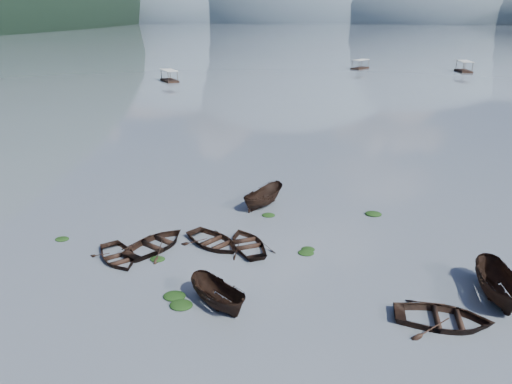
# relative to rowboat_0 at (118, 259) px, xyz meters

# --- Properties ---
(ground_plane) EXTENTS (2400.00, 2400.00, 0.00)m
(ground_plane) POSITION_rel_rowboat_0_xyz_m (7.34, -5.00, 0.00)
(ground_plane) COLOR #4E5762
(haze_mtn_a) EXTENTS (520.00, 520.00, 280.00)m
(haze_mtn_a) POSITION_rel_rowboat_0_xyz_m (-252.66, 895.00, 0.00)
(haze_mtn_a) COLOR #475666
(haze_mtn_a) RESTS_ON ground
(haze_mtn_b) EXTENTS (520.00, 520.00, 340.00)m
(haze_mtn_b) POSITION_rel_rowboat_0_xyz_m (-52.66, 895.00, 0.00)
(haze_mtn_b) COLOR #475666
(haze_mtn_b) RESTS_ON ground
(haze_mtn_c) EXTENTS (520.00, 520.00, 260.00)m
(haze_mtn_c) POSITION_rel_rowboat_0_xyz_m (147.34, 895.00, 0.00)
(haze_mtn_c) COLOR #475666
(haze_mtn_c) RESTS_ON ground
(haze_mtn_d) EXTENTS (520.00, 520.00, 220.00)m
(haze_mtn_d) POSITION_rel_rowboat_0_xyz_m (327.34, 895.00, 0.00)
(haze_mtn_d) COLOR #475666
(haze_mtn_d) RESTS_ON ground
(rowboat_0) EXTENTS (4.61, 4.73, 0.80)m
(rowboat_0) POSITION_rel_rowboat_0_xyz_m (0.00, 0.00, 0.00)
(rowboat_0) COLOR black
(rowboat_0) RESTS_ON ground
(rowboat_1) EXTENTS (4.89, 5.41, 0.92)m
(rowboat_1) POSITION_rel_rowboat_0_xyz_m (1.76, 1.75, 0.00)
(rowboat_1) COLOR black
(rowboat_1) RESTS_ON ground
(rowboat_2) EXTENTS (3.97, 3.74, 1.53)m
(rowboat_2) POSITION_rel_rowboat_0_xyz_m (6.95, -3.71, 0.00)
(rowboat_2) COLOR black
(rowboat_2) RESTS_ON ground
(rowboat_3) EXTENTS (4.35, 4.84, 0.82)m
(rowboat_3) POSITION_rel_rowboat_0_xyz_m (7.44, 2.63, 0.00)
(rowboat_3) COLOR black
(rowboat_3) RESTS_ON ground
(rowboat_4) EXTENTS (4.77, 3.57, 0.94)m
(rowboat_4) POSITION_rel_rowboat_0_xyz_m (17.78, -3.61, 0.00)
(rowboat_4) COLOR black
(rowboat_4) RESTS_ON ground
(rowboat_5) EXTENTS (1.83, 4.73, 1.82)m
(rowboat_5) POSITION_rel_rowboat_0_xyz_m (21.00, -1.09, 0.00)
(rowboat_5) COLOR black
(rowboat_5) RESTS_ON ground
(rowboat_6) EXTENTS (5.18, 4.96, 0.87)m
(rowboat_6) POSITION_rel_rowboat_0_xyz_m (5.20, 2.59, 0.00)
(rowboat_6) COLOR black
(rowboat_6) RESTS_ON ground
(rowboat_8) EXTENTS (3.50, 4.48, 1.64)m
(rowboat_8) POSITION_rel_rowboat_0_xyz_m (7.57, 9.34, 0.00)
(rowboat_8) COLOR black
(rowboat_8) RESTS_ON ground
(weed_clump_0) EXTENTS (1.18, 0.97, 0.26)m
(weed_clump_0) POSITION_rel_rowboat_0_xyz_m (5.10, -4.02, 0.00)
(weed_clump_0) COLOR black
(weed_clump_0) RESTS_ON ground
(weed_clump_1) EXTENTS (0.91, 0.73, 0.20)m
(weed_clump_1) POSITION_rel_rowboat_0_xyz_m (2.35, 0.27, 0.00)
(weed_clump_1) COLOR black
(weed_clump_1) RESTS_ON ground
(weed_clump_2) EXTENTS (1.18, 0.95, 0.26)m
(weed_clump_2) POSITION_rel_rowboat_0_xyz_m (4.53, -3.31, 0.00)
(weed_clump_2) COLOR black
(weed_clump_2) RESTS_ON ground
(weed_clump_3) EXTENTS (0.85, 0.72, 0.19)m
(weed_clump_3) POSITION_rel_rowboat_0_xyz_m (11.21, 2.76, 0.00)
(weed_clump_3) COLOR black
(weed_clump_3) RESTS_ON ground
(weed_clump_4) EXTENTS (1.00, 0.79, 0.21)m
(weed_clump_4) POSITION_rel_rowboat_0_xyz_m (11.10, 2.27, 0.00)
(weed_clump_4) COLOR black
(weed_clump_4) RESTS_ON ground
(weed_clump_5) EXTENTS (0.91, 0.73, 0.19)m
(weed_clump_5) POSITION_rel_rowboat_0_xyz_m (-4.68, 1.90, 0.00)
(weed_clump_5) COLOR black
(weed_clump_5) RESTS_ON ground
(weed_clump_6) EXTENTS (0.97, 0.81, 0.20)m
(weed_clump_6) POSITION_rel_rowboat_0_xyz_m (8.18, 7.51, 0.00)
(weed_clump_6) COLOR black
(weed_clump_6) RESTS_ON ground
(weed_clump_7) EXTENTS (1.21, 0.97, 0.26)m
(weed_clump_7) POSITION_rel_rowboat_0_xyz_m (15.75, 8.74, 0.00)
(weed_clump_7) COLOR black
(weed_clump_7) RESTS_ON ground
(pontoon_left) EXTENTS (5.48, 6.34, 2.30)m
(pontoon_left) POSITION_rel_rowboat_0_xyz_m (-21.08, 74.46, 0.00)
(pontoon_left) COLOR black
(pontoon_left) RESTS_ON ground
(pontoon_centre) EXTENTS (5.23, 6.25, 2.25)m
(pontoon_centre) POSITION_rel_rowboat_0_xyz_m (21.45, 104.59, 0.00)
(pontoon_centre) COLOR black
(pontoon_centre) RESTS_ON ground
(pontoon_right) EXTENTS (2.94, 6.59, 2.49)m
(pontoon_right) POSITION_rel_rowboat_0_xyz_m (46.86, 101.76, 0.00)
(pontoon_right) COLOR black
(pontoon_right) RESTS_ON ground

